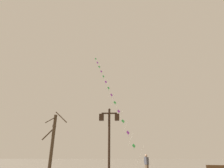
{
  "coord_description": "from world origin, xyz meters",
  "views": [
    {
      "loc": [
        -1.43,
        -2.82,
        1.6
      ],
      "look_at": [
        -1.86,
        18.42,
        10.2
      ],
      "focal_mm": 28.42,
      "sensor_mm": 36.0,
      "label": 1
    }
  ],
  "objects_px": {
    "kite_train": "(110,91)",
    "bare_tree": "(52,143)",
    "kite_flyer": "(147,164)",
    "twin_lantern_lamp_post": "(109,130)"
  },
  "relations": [
    {
      "from": "kite_train",
      "to": "bare_tree",
      "type": "distance_m",
      "value": 14.38
    },
    {
      "from": "twin_lantern_lamp_post",
      "to": "bare_tree",
      "type": "relative_size",
      "value": 0.89
    },
    {
      "from": "kite_flyer",
      "to": "twin_lantern_lamp_post",
      "type": "bearing_deg",
      "value": 129.79
    },
    {
      "from": "kite_train",
      "to": "kite_flyer",
      "type": "xyz_separation_m",
      "value": [
        3.49,
        -8.24,
        -9.69
      ]
    },
    {
      "from": "bare_tree",
      "to": "kite_flyer",
      "type": "bearing_deg",
      "value": 21.49
    },
    {
      "from": "twin_lantern_lamp_post",
      "to": "kite_train",
      "type": "relative_size",
      "value": 0.21
    },
    {
      "from": "kite_train",
      "to": "bare_tree",
      "type": "height_order",
      "value": "kite_train"
    },
    {
      "from": "kite_flyer",
      "to": "bare_tree",
      "type": "relative_size",
      "value": 0.35
    },
    {
      "from": "bare_tree",
      "to": "kite_train",
      "type": "bearing_deg",
      "value": 70.38
    },
    {
      "from": "kite_train",
      "to": "bare_tree",
      "type": "bearing_deg",
      "value": -109.62
    }
  ]
}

